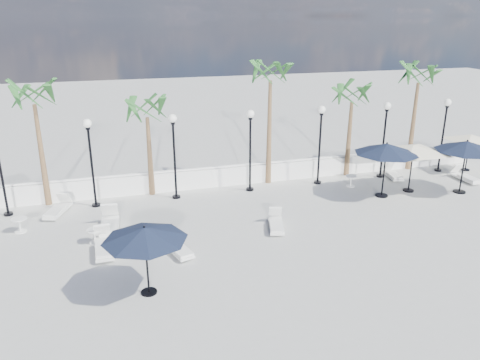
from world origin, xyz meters
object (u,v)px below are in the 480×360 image
object	(u,v)px
parasol_cream_sq_a	(414,145)
parasol_cream_sq_b	(471,135)
lounger_4	(178,248)
parasol_navy_left	(145,234)
lounger_3	(109,225)
parasol_navy_right	(467,146)
lounger_0	(58,209)
lounger_2	(276,223)
lounger_6	(465,177)
lounger_5	(393,174)
lounger_1	(104,246)
parasol_navy_mid	(386,149)

from	to	relation	value
parasol_cream_sq_a	parasol_cream_sq_b	bearing A→B (deg)	21.21
lounger_4	parasol_navy_left	distance (m)	3.08
lounger_3	parasol_cream_sq_a	size ratio (longest dim) A/B	0.43
parasol_navy_right	lounger_0	bearing A→B (deg)	171.87
lounger_3	parasol_cream_sq_a	world-z (taller)	parasol_cream_sq_a
lounger_2	parasol_navy_left	world-z (taller)	parasol_navy_left
lounger_2	lounger_4	world-z (taller)	lounger_2
lounger_4	lounger_6	size ratio (longest dim) A/B	1.01
lounger_2	lounger_5	world-z (taller)	lounger_5
lounger_5	lounger_0	bearing A→B (deg)	-168.29
lounger_1	lounger_6	xyz separation A→B (m)	(17.49, 2.72, -0.03)
parasol_navy_right	parasol_cream_sq_b	size ratio (longest dim) A/B	0.68
lounger_0	parasol_cream_sq_b	xyz separation A→B (m)	(20.52, 0.14, 1.72)
lounger_6	parasol_navy_mid	xyz separation A→B (m)	(-5.19, -0.70, 2.03)
lounger_2	parasol_navy_right	world-z (taller)	parasol_navy_right
lounger_1	lounger_2	bearing A→B (deg)	-0.50
lounger_4	parasol_navy_right	bearing A→B (deg)	-7.10
lounger_3	lounger_1	bearing A→B (deg)	-93.75
lounger_0	lounger_5	bearing A→B (deg)	20.48
lounger_1	lounger_6	world-z (taller)	lounger_1
parasol_navy_mid	parasol_cream_sq_a	distance (m)	1.59
lounger_0	parasol_navy_left	xyz separation A→B (m)	(3.03, -7.02, 1.72)
parasol_navy_mid	parasol_navy_right	size ratio (longest dim) A/B	1.01
lounger_2	lounger_5	distance (m)	8.79
parasol_navy_right	parasol_cream_sq_b	xyz separation A→B (m)	(2.65, 2.70, -0.29)
parasol_navy_right	parasol_cream_sq_a	distance (m)	2.34
lounger_3	parasol_cream_sq_b	bearing A→B (deg)	11.72
lounger_0	lounger_1	bearing A→B (deg)	-45.89
parasol_navy_mid	parasol_navy_right	bearing A→B (deg)	-8.92
parasol_navy_mid	parasol_cream_sq_b	world-z (taller)	parasol_navy_mid
lounger_6	parasol_navy_mid	bearing A→B (deg)	-173.47
parasol_navy_mid	parasol_cream_sq_b	bearing A→B (deg)	18.15
lounger_2	parasol_navy_right	xyz separation A→B (m)	(9.63, 1.31, 2.02)
lounger_0	parasol_navy_right	bearing A→B (deg)	11.77
lounger_2	parasol_navy_right	distance (m)	9.93
parasol_cream_sq_b	lounger_0	bearing A→B (deg)	-179.60
lounger_4	parasol_navy_left	size ratio (longest dim) A/B	0.68
lounger_1	lounger_5	distance (m)	14.85
parasol_cream_sq_b	parasol_cream_sq_a	bearing A→B (deg)	-158.79
lounger_5	parasol_cream_sq_a	distance (m)	2.80
lounger_2	lounger_6	distance (m)	11.35
lounger_0	parasol_navy_mid	size ratio (longest dim) A/B	0.64
lounger_0	lounger_5	world-z (taller)	lounger_0
lounger_3	lounger_4	size ratio (longest dim) A/B	1.25
lounger_1	lounger_2	size ratio (longest dim) A/B	1.11
parasol_navy_left	lounger_2	bearing A→B (deg)	31.27
parasol_cream_sq_a	parasol_cream_sq_b	world-z (taller)	parasol_cream_sq_a
lounger_3	parasol_navy_mid	bearing A→B (deg)	5.85
lounger_3	parasol_navy_right	world-z (taller)	parasol_navy_right
parasol_navy_right	parasol_cream_sq_a	world-z (taller)	parasol_navy_right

